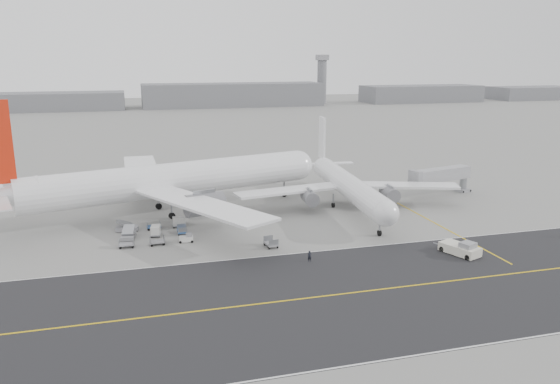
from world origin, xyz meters
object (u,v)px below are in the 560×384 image
object	(u,v)px
control_tower	(322,78)
pushback_tug	(461,249)
airliner_b	(347,185)
ground_crew_a	(310,256)
jet_bridge	(441,176)
airliner_a	(166,180)

from	to	relation	value
control_tower	pushback_tug	xyz separation A→B (m)	(-74.90, -274.28, -15.32)
airliner_b	ground_crew_a	xyz separation A→B (m)	(-16.76, -26.85, -3.80)
airliner_b	jet_bridge	world-z (taller)	airliner_b
airliner_b	ground_crew_a	world-z (taller)	airliner_b
pushback_tug	ground_crew_a	world-z (taller)	pushback_tug
airliner_a	jet_bridge	xyz separation A→B (m)	(58.80, -0.96, -2.26)
jet_bridge	ground_crew_a	world-z (taller)	jet_bridge
jet_bridge	ground_crew_a	distance (m)	50.77
control_tower	ground_crew_a	distance (m)	288.66
airliner_a	ground_crew_a	bearing A→B (deg)	-164.75
pushback_tug	ground_crew_a	size ratio (longest dim) A/B	4.70
pushback_tug	jet_bridge	world-z (taller)	jet_bridge
airliner_b	airliner_a	bearing A→B (deg)	177.08
jet_bridge	control_tower	bearing A→B (deg)	62.83
jet_bridge	ground_crew_a	bearing A→B (deg)	-156.39
airliner_a	jet_bridge	distance (m)	58.85
jet_bridge	pushback_tug	bearing A→B (deg)	-130.32
airliner_b	jet_bridge	size ratio (longest dim) A/B	2.81
airliner_a	ground_crew_a	world-z (taller)	airliner_a
control_tower	airliner_b	world-z (taller)	control_tower
control_tower	airliner_b	distance (m)	257.64
jet_bridge	ground_crew_a	xyz separation A→B (m)	(-40.32, -30.66, -3.48)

